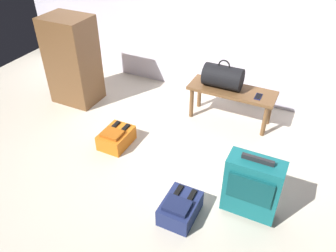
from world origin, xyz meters
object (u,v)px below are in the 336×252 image
Objects in this scene: duffel_bag_black at (223,77)px; side_cabinet at (73,61)px; cell_phone at (258,96)px; bench at (232,94)px; backpack_navy at (180,208)px; backpack_orange at (116,137)px; suitcase_upright_teal at (252,187)px.

side_cabinet is (-1.82, -0.40, -0.00)m from duffel_bag_black.
duffel_bag_black is 3.06× the size of cell_phone.
duffel_bag_black reaches higher than bench.
backpack_navy is (0.07, -1.59, -0.26)m from bench.
cell_phone is 0.38× the size of backpack_orange.
side_cabinet reaches higher than suitcase_upright_teal.
suitcase_upright_teal is at bearing -11.36° from backpack_orange.
duffel_bag_black is at bearing 12.39° from side_cabinet.
bench is 1.61m from backpack_navy.
bench is at bearing 11.62° from side_cabinet.
bench is 0.91× the size of side_cabinet.
suitcase_upright_teal is 2.69m from side_cabinet.
backpack_orange is (-1.03, 0.59, 0.00)m from backpack_navy.
side_cabinet reaches higher than duffel_bag_black.
backpack_orange is (-0.84, -1.00, -0.46)m from duffel_bag_black.
backpack_navy is 1.00× the size of backpack_orange.
cell_phone reaches higher than backpack_orange.
backpack_navy is 0.35× the size of side_cabinet.
suitcase_upright_teal is at bearing -61.69° from duffel_bag_black.
side_cabinet reaches higher than cell_phone.
duffel_bag_black is 1.50m from suitcase_upright_teal.
suitcase_upright_teal reaches higher than cell_phone.
bench is at bearing 92.41° from backpack_navy.
bench is at bearing 46.15° from backpack_orange.
cell_phone is 1.30m from suitcase_upright_teal.
suitcase_upright_teal is 0.63m from backpack_navy.
cell_phone is at bearing -7.37° from bench.
cell_phone is at bearing 9.07° from side_cabinet.
cell_phone is 0.23× the size of suitcase_upright_teal.
backpack_orange is 1.24m from side_cabinet.
side_cabinet reaches higher than backpack_orange.
cell_phone is at bearing 81.07° from backpack_navy.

